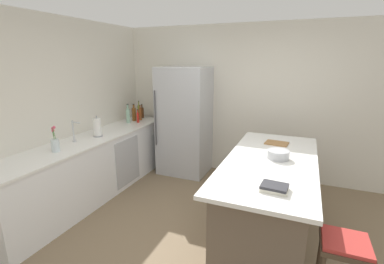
{
  "coord_description": "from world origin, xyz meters",
  "views": [
    {
      "loc": [
        0.77,
        -2.49,
        2.02
      ],
      "look_at": [
        -0.69,
        1.04,
        1.0
      ],
      "focal_mm": 25.63,
      "sensor_mm": 36.0,
      "label": 1
    }
  ],
  "objects": [
    {
      "name": "wall_rear",
      "position": [
        0.0,
        2.25,
        1.3
      ],
      "size": [
        6.0,
        0.1,
        2.6
      ],
      "primitive_type": "cube",
      "color": "silver",
      "rests_on": "ground_plane"
    },
    {
      "name": "mixing_bowl",
      "position": [
        0.56,
        0.55,
        0.99
      ],
      "size": [
        0.24,
        0.24,
        0.1
      ],
      "color": "#B2B5BA",
      "rests_on": "kitchen_island"
    },
    {
      "name": "whiskey_bottle",
      "position": [
        -2.14,
        1.71,
        1.04
      ],
      "size": [
        0.08,
        0.08,
        0.31
      ],
      "color": "brown",
      "rests_on": "counter_run_left"
    },
    {
      "name": "wall_left",
      "position": [
        -2.45,
        0.0,
        1.3
      ],
      "size": [
        0.1,
        6.0,
        2.6
      ],
      "primitive_type": "cube",
      "color": "silver",
      "rests_on": "ground_plane"
    },
    {
      "name": "vinegar_bottle",
      "position": [
        -2.06,
        1.81,
        1.03
      ],
      "size": [
        0.05,
        0.05,
        0.29
      ],
      "color": "#994C23",
      "rests_on": "counter_run_left"
    },
    {
      "name": "ground_plane",
      "position": [
        0.0,
        0.0,
        0.0
      ],
      "size": [
        7.2,
        7.2,
        0.0
      ],
      "primitive_type": "plane",
      "color": "#7A664C"
    },
    {
      "name": "hot_sauce_bottle",
      "position": [
        -1.99,
        1.62,
        1.0
      ],
      "size": [
        0.04,
        0.04,
        0.24
      ],
      "color": "red",
      "rests_on": "counter_run_left"
    },
    {
      "name": "gin_bottle",
      "position": [
        -2.13,
        1.52,
        1.05
      ],
      "size": [
        0.07,
        0.07,
        0.34
      ],
      "color": "#8CB79E",
      "rests_on": "counter_run_left"
    },
    {
      "name": "cutting_board",
      "position": [
        0.48,
        1.12,
        0.95
      ],
      "size": [
        0.31,
        0.24,
        0.02
      ],
      "color": "#9E7042",
      "rests_on": "kitchen_island"
    },
    {
      "name": "cookbook_stack",
      "position": [
        0.61,
        -0.27,
        0.96
      ],
      "size": [
        0.23,
        0.19,
        0.05
      ],
      "color": "silver",
      "rests_on": "kitchen_island"
    },
    {
      "name": "sink_faucet",
      "position": [
        -2.12,
        0.25,
        1.07
      ],
      "size": [
        0.15,
        0.05,
        0.3
      ],
      "color": "silver",
      "rests_on": "counter_run_left"
    },
    {
      "name": "refrigerator",
      "position": [
        -1.18,
        1.86,
        0.95
      ],
      "size": [
        0.85,
        0.72,
        1.9
      ],
      "color": "#B7BABF",
      "rests_on": "ground_plane"
    },
    {
      "name": "counter_run_left",
      "position": [
        -2.07,
        0.5,
        0.45
      ],
      "size": [
        0.68,
        3.22,
        0.91
      ],
      "color": "white",
      "rests_on": "ground_plane"
    },
    {
      "name": "paper_towel_roll",
      "position": [
        -2.03,
        0.6,
        1.04
      ],
      "size": [
        0.14,
        0.14,
        0.31
      ],
      "color": "gray",
      "rests_on": "counter_run_left"
    },
    {
      "name": "flower_vase",
      "position": [
        -2.03,
        -0.16,
        1.01
      ],
      "size": [
        0.1,
        0.1,
        0.33
      ],
      "color": "silver",
      "rests_on": "counter_run_left"
    },
    {
      "name": "kitchen_island",
      "position": [
        0.49,
        0.48,
        0.48
      ],
      "size": [
        0.96,
        2.2,
        0.94
      ],
      "color": "brown",
      "rests_on": "ground_plane"
    },
    {
      "name": "syrup_bottle",
      "position": [
        -2.15,
        2.0,
        1.01
      ],
      "size": [
        0.07,
        0.07,
        0.27
      ],
      "color": "#5B3319",
      "rests_on": "counter_run_left"
    },
    {
      "name": "olive_oil_bottle",
      "position": [
        -2.15,
        1.9,
        1.04
      ],
      "size": [
        0.06,
        0.06,
        0.35
      ],
      "color": "olive",
      "rests_on": "counter_run_left"
    },
    {
      "name": "bar_stool",
      "position": [
        1.17,
        -0.37,
        0.55
      ],
      "size": [
        0.36,
        0.36,
        0.68
      ],
      "color": "#473828",
      "rests_on": "ground_plane"
    }
  ]
}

